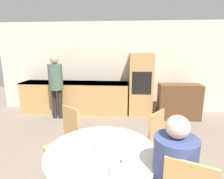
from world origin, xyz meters
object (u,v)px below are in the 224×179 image
at_px(chair_far_right, 150,140).
at_px(person_seated, 174,175).
at_px(dining_table, 102,167).
at_px(bowl_near, 120,173).
at_px(sideboard, 179,101).
at_px(chair_far_left, 67,137).
at_px(person_standing, 56,81).
at_px(cup, 125,160).
at_px(oven_unit, 141,84).

distance_m(chair_far_right, person_seated, 0.95).
distance_m(dining_table, person_seated, 0.77).
bearing_deg(chair_far_right, bowl_near, 15.51).
bearing_deg(bowl_near, person_seated, 7.09).
bearing_deg(sideboard, chair_far_right, -115.20).
height_order(dining_table, chair_far_left, chair_far_left).
bearing_deg(person_seated, person_standing, 126.98).
bearing_deg(dining_table, cup, -41.57).
xyz_separation_m(sideboard, bowl_near, (-1.46, -3.27, 0.30)).
bearing_deg(person_seated, cup, 168.53).
bearing_deg(cup, chair_far_left, 135.77).
relative_size(sideboard, chair_far_right, 1.09).
height_order(sideboard, chair_far_left, chair_far_left).
distance_m(dining_table, cup, 0.41).
relative_size(oven_unit, chair_far_right, 1.75).
relative_size(chair_far_right, person_seated, 0.78).
xyz_separation_m(chair_far_left, chair_far_right, (1.21, 0.01, 0.00)).
height_order(oven_unit, sideboard, oven_unit).
bearing_deg(chair_far_left, person_standing, 153.56).
bearing_deg(chair_far_left, bowl_near, -11.47).
height_order(person_seated, cup, person_seated).
relative_size(chair_far_right, bowl_near, 5.58).
bearing_deg(chair_far_left, dining_table, -6.51).
bearing_deg(oven_unit, dining_table, -101.86).
distance_m(person_standing, bowl_near, 3.52).
height_order(oven_unit, person_seated, oven_unit).
relative_size(chair_far_right, cup, 12.31).
xyz_separation_m(person_seated, person_standing, (-2.24, 2.97, 0.30)).
xyz_separation_m(chair_far_right, person_standing, (-2.16, 2.04, 0.48)).
distance_m(chair_far_right, person_standing, 3.01).
height_order(chair_far_left, person_standing, person_standing).
bearing_deg(bowl_near, person_standing, 120.22).
relative_size(chair_far_left, chair_far_right, 1.00).
height_order(chair_far_right, cup, chair_far_right).
distance_m(oven_unit, person_standing, 2.30).
bearing_deg(sideboard, bowl_near, -114.15).
xyz_separation_m(chair_far_left, cup, (0.86, -0.83, 0.24)).
xyz_separation_m(oven_unit, dining_table, (-0.67, -3.19, -0.32)).
relative_size(dining_table, person_seated, 0.95).
relative_size(chair_far_left, person_standing, 0.60).
bearing_deg(bowl_near, dining_table, 119.44).
bearing_deg(sideboard, dining_table, -119.92).
bearing_deg(person_seated, chair_far_right, 94.79).
height_order(oven_unit, cup, oven_unit).
bearing_deg(bowl_near, chair_far_right, 68.34).
xyz_separation_m(sideboard, cup, (-1.42, -3.12, 0.32)).
distance_m(person_seated, person_standing, 3.73).
bearing_deg(cup, dining_table, 138.43).
bearing_deg(sideboard, person_standing, -175.86).
relative_size(sideboard, cup, 13.39).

